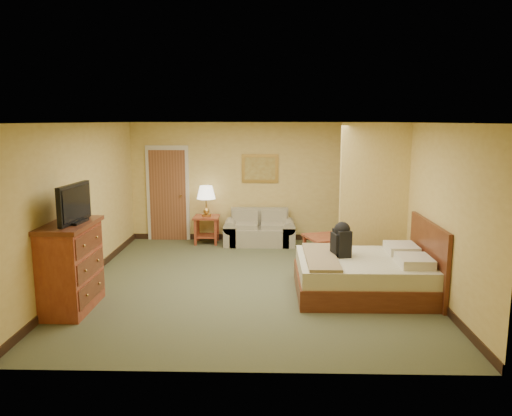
{
  "coord_description": "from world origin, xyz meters",
  "views": [
    {
      "loc": [
        0.28,
        -7.9,
        2.63
      ],
      "look_at": [
        0.06,
        0.6,
        1.14
      ],
      "focal_mm": 35.0,
      "sensor_mm": 36.0,
      "label": 1
    }
  ],
  "objects_px": {
    "bed": "(368,274)",
    "loveseat": "(260,233)",
    "coffee_table": "(327,243)",
    "dresser": "(71,266)"
  },
  "relations": [
    {
      "from": "loveseat",
      "to": "bed",
      "type": "bearing_deg",
      "value": -60.53
    },
    {
      "from": "loveseat",
      "to": "dresser",
      "type": "xyz_separation_m",
      "value": [
        -2.56,
        -3.82,
        0.38
      ]
    },
    {
      "from": "loveseat",
      "to": "bed",
      "type": "height_order",
      "value": "bed"
    },
    {
      "from": "coffee_table",
      "to": "bed",
      "type": "height_order",
      "value": "bed"
    },
    {
      "from": "coffee_table",
      "to": "bed",
      "type": "relative_size",
      "value": 0.46
    },
    {
      "from": "bed",
      "to": "loveseat",
      "type": "bearing_deg",
      "value": 119.47
    },
    {
      "from": "coffee_table",
      "to": "bed",
      "type": "distance_m",
      "value": 1.85
    },
    {
      "from": "loveseat",
      "to": "bed",
      "type": "xyz_separation_m",
      "value": [
        1.73,
        -3.06,
        0.06
      ]
    },
    {
      "from": "loveseat",
      "to": "dresser",
      "type": "height_order",
      "value": "dresser"
    },
    {
      "from": "loveseat",
      "to": "coffee_table",
      "type": "xyz_separation_m",
      "value": [
        1.3,
        -1.26,
        0.1
      ]
    }
  ]
}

